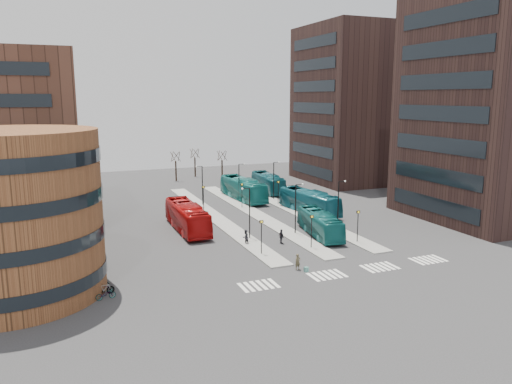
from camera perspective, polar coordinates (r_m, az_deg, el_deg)
name	(u,v)px	position (r m, az deg, el deg)	size (l,w,h in m)	color
ground	(360,288)	(45.65, 11.77, -10.73)	(160.00, 160.00, 0.00)	#29292C
island_left	(215,217)	(70.06, -4.76, -2.84)	(2.50, 45.00, 0.15)	gray
island_mid	(254,213)	(72.01, -0.20, -2.42)	(2.50, 45.00, 0.15)	gray
island_right	(292,210)	(74.39, 4.10, -2.02)	(2.50, 45.00, 0.15)	gray
suitcase	(306,269)	(48.81, 5.76, -8.80)	(0.39, 0.31, 0.49)	#1C299E
red_bus	(187,217)	(63.30, -7.88, -2.83)	(2.94, 12.58, 3.50)	#AB0D0D
teal_bus_a	(320,224)	(61.00, 7.30, -3.61)	(2.47, 10.58, 2.95)	#125C5B
teal_bus_b	(243,189)	(81.33, -1.49, 0.36)	(3.03, 12.94, 3.60)	#166E6B
teal_bus_c	(309,202)	(72.54, 6.10, -1.10)	(2.80, 11.97, 3.34)	#145968
teal_bus_d	(268,183)	(88.01, 1.38, 1.06)	(2.75, 11.74, 3.27)	#12515C
traveller	(298,262)	(49.12, 4.80, -7.96)	(0.59, 0.39, 1.61)	#4E462F
commuter_a	(245,237)	(57.08, -1.21, -5.18)	(0.82, 0.64, 1.70)	black
commuter_b	(281,236)	(57.44, 2.92, -5.10)	(0.99, 0.41, 1.69)	black
commuter_c	(318,233)	(59.38, 7.09, -4.65)	(1.07, 0.61, 1.66)	black
bicycle_near	(106,294)	(44.17, -16.81, -11.13)	(0.58, 1.66, 0.87)	gray
bicycle_mid	(104,289)	(45.03, -16.94, -10.57)	(0.50, 1.76, 1.06)	gray
bicycle_far	(104,288)	(45.59, -17.00, -10.46)	(0.55, 1.57, 0.82)	gray
crosswalk_stripes	(352,271)	(49.67, 10.89, -8.89)	(22.35, 2.40, 0.01)	silver
round_building	(9,214)	(46.24, -26.41, -2.32)	(15.16, 15.16, 14.00)	brown
tower_near	(498,109)	(75.82, 25.94, 8.56)	(20.12, 20.00, 30.00)	#311F1B
tower_far	(357,105)	(101.87, 11.52, 9.74)	(20.12, 20.00, 30.00)	#311F1B
sign_poles	(271,207)	(65.04, 1.77, -1.77)	(12.45, 22.12, 3.65)	black
lamp_posts	(264,191)	(69.70, 0.90, 0.08)	(14.04, 20.24, 6.12)	black
bare_trees	(198,166)	(102.26, -6.68, 2.98)	(10.97, 8.14, 5.90)	black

